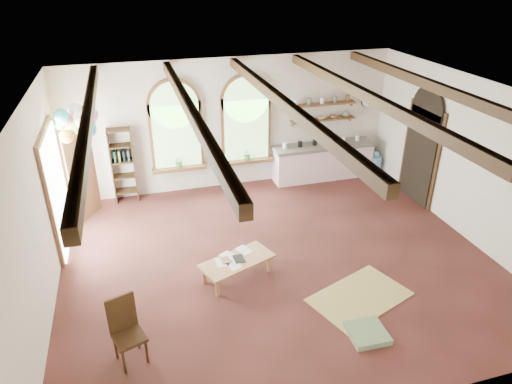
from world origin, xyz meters
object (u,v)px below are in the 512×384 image
object	(u,v)px
side_chair	(130,343)
kitchen_counter	(323,161)
coffee_table	(237,262)
balloon_cluster	(77,122)

from	to	relation	value
side_chair	kitchen_counter	bearing A→B (deg)	44.26
coffee_table	balloon_cluster	size ratio (longest dim) A/B	1.24
kitchen_counter	balloon_cluster	world-z (taller)	balloon_cluster
balloon_cluster	coffee_table	bearing A→B (deg)	-46.25
coffee_table	balloon_cluster	world-z (taller)	balloon_cluster
kitchen_counter	coffee_table	bearing A→B (deg)	-131.95
coffee_table	side_chair	size ratio (longest dim) A/B	1.40
coffee_table	balloon_cluster	distance (m)	4.17
kitchen_counter	side_chair	distance (m)	7.13
coffee_table	balloon_cluster	xyz separation A→B (m)	(-2.53, 2.64, 2.00)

